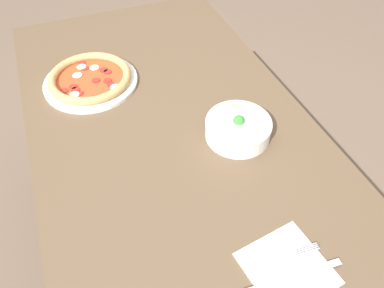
{
  "coord_description": "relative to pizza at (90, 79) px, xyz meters",
  "views": [
    {
      "loc": [
        0.8,
        -0.23,
        1.5
      ],
      "look_at": [
        0.16,
        0.02,
        0.77
      ],
      "focal_mm": 35.0,
      "sensor_mm": 36.0,
      "label": 1
    }
  ],
  "objects": [
    {
      "name": "ground_plane",
      "position": [
        0.22,
        0.18,
        -0.77
      ],
      "size": [
        8.0,
        8.0,
        0.0
      ],
      "primitive_type": "plane",
      "color": "brown"
    },
    {
      "name": "dining_table",
      "position": [
        0.22,
        0.18,
        -0.12
      ],
      "size": [
        1.36,
        0.79,
        0.75
      ],
      "color": "brown",
      "rests_on": "ground_plane"
    },
    {
      "name": "pizza",
      "position": [
        0.0,
        0.0,
        0.0
      ],
      "size": [
        0.3,
        0.3,
        0.04
      ],
      "color": "white",
      "rests_on": "dining_table"
    },
    {
      "name": "bowl",
      "position": [
        0.39,
        0.34,
        0.01
      ],
      "size": [
        0.18,
        0.18,
        0.07
      ],
      "color": "white",
      "rests_on": "dining_table"
    },
    {
      "name": "napkin",
      "position": [
        0.78,
        0.26,
        -0.02
      ],
      "size": [
        0.19,
        0.19,
        0.0
      ],
      "color": "white",
      "rests_on": "dining_table"
    },
    {
      "name": "fork",
      "position": [
        0.75,
        0.26,
        -0.01
      ],
      "size": [
        0.02,
        0.18,
        0.0
      ],
      "rotation": [
        0.0,
        0.0,
        1.5
      ],
      "color": "silver",
      "rests_on": "napkin"
    },
    {
      "name": "knife",
      "position": [
        0.8,
        0.25,
        -0.01
      ],
      "size": [
        0.03,
        0.22,
        0.01
      ],
      "rotation": [
        0.0,
        0.0,
        1.5
      ],
      "color": "silver",
      "rests_on": "napkin"
    }
  ]
}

